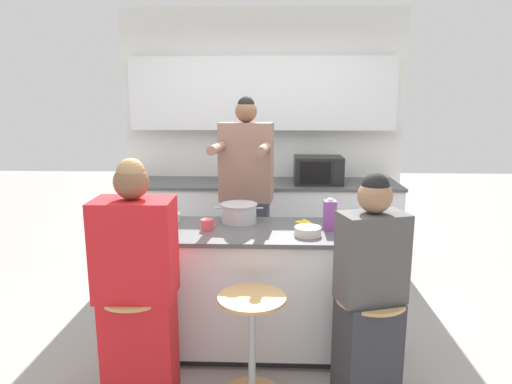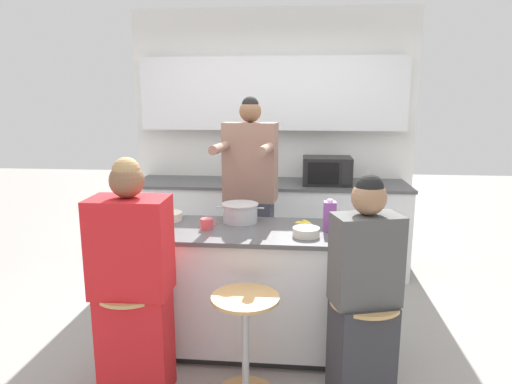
{
  "view_description": "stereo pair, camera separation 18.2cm",
  "coord_description": "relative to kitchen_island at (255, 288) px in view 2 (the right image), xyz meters",
  "views": [
    {
      "loc": [
        0.12,
        -3.04,
        1.78
      ],
      "look_at": [
        0.0,
        0.07,
        1.14
      ],
      "focal_mm": 32.0,
      "sensor_mm": 36.0,
      "label": 1
    },
    {
      "loc": [
        0.3,
        -3.03,
        1.78
      ],
      "look_at": [
        0.0,
        0.07,
        1.14
      ],
      "focal_mm": 32.0,
      "sensor_mm": 36.0,
      "label": 2
    }
  ],
  "objects": [
    {
      "name": "ground_plane",
      "position": [
        0.0,
        0.0,
        -0.45
      ],
      "size": [
        16.0,
        16.0,
        0.0
      ],
      "primitive_type": "plane",
      "color": "gray"
    },
    {
      "name": "wall_back",
      "position": [
        0.0,
        1.9,
        1.09
      ],
      "size": [
        3.01,
        0.22,
        2.7
      ],
      "color": "silver",
      "rests_on": "ground_plane"
    },
    {
      "name": "back_counter",
      "position": [
        0.0,
        1.58,
        0.02
      ],
      "size": [
        2.8,
        0.68,
        0.93
      ],
      "color": "silver",
      "rests_on": "ground_plane"
    },
    {
      "name": "kitchen_island",
      "position": [
        0.0,
        0.0,
        0.0
      ],
      "size": [
        1.71,
        0.67,
        0.89
      ],
      "color": "black",
      "rests_on": "ground_plane"
    },
    {
      "name": "bar_stool_leftmost",
      "position": [
        -0.69,
        -0.58,
        -0.07
      ],
      "size": [
        0.4,
        0.4,
        0.65
      ],
      "color": "tan",
      "rests_on": "ground_plane"
    },
    {
      "name": "bar_stool_center",
      "position": [
        0.0,
        -0.58,
        -0.07
      ],
      "size": [
        0.4,
        0.4,
        0.65
      ],
      "color": "tan",
      "rests_on": "ground_plane"
    },
    {
      "name": "bar_stool_rightmost",
      "position": [
        0.69,
        -0.58,
        -0.07
      ],
      "size": [
        0.4,
        0.4,
        0.65
      ],
      "color": "tan",
      "rests_on": "ground_plane"
    },
    {
      "name": "person_cooking",
      "position": [
        -0.1,
        0.63,
        0.44
      ],
      "size": [
        0.49,
        0.61,
        1.79
      ],
      "rotation": [
        0.0,
        0.0,
        -0.11
      ],
      "color": "#383842",
      "rests_on": "ground_plane"
    },
    {
      "name": "person_wrapped_blanket",
      "position": [
        -0.66,
        -0.6,
        0.24
      ],
      "size": [
        0.45,
        0.3,
        1.46
      ],
      "rotation": [
        0.0,
        0.0,
        0.02
      ],
      "color": "red",
      "rests_on": "ground_plane"
    },
    {
      "name": "person_seated_near",
      "position": [
        0.67,
        -0.6,
        0.19
      ],
      "size": [
        0.41,
        0.34,
        1.38
      ],
      "rotation": [
        0.0,
        0.0,
        0.28
      ],
      "color": "#333338",
      "rests_on": "ground_plane"
    },
    {
      "name": "cooking_pot",
      "position": [
        -0.13,
        0.18,
        0.51
      ],
      "size": [
        0.35,
        0.27,
        0.14
      ],
      "color": "#B7BABC",
      "rests_on": "kitchen_island"
    },
    {
      "name": "fruit_bowl",
      "position": [
        -0.67,
        0.18,
        0.47
      ],
      "size": [
        0.22,
        0.22,
        0.06
      ],
      "color": "silver",
      "rests_on": "kitchen_island"
    },
    {
      "name": "mixing_bowl_steel",
      "position": [
        0.35,
        -0.14,
        0.47
      ],
      "size": [
        0.18,
        0.18,
        0.06
      ],
      "color": "silver",
      "rests_on": "kitchen_island"
    },
    {
      "name": "coffee_cup_near",
      "position": [
        0.59,
        -0.14,
        0.48
      ],
      "size": [
        0.11,
        0.08,
        0.09
      ],
      "color": "#DB4C51",
      "rests_on": "kitchen_island"
    },
    {
      "name": "coffee_cup_far",
      "position": [
        -0.33,
        -0.03,
        0.48
      ],
      "size": [
        0.12,
        0.09,
        0.08
      ],
      "color": "#DB4C51",
      "rests_on": "kitchen_island"
    },
    {
      "name": "banana_bunch",
      "position": [
        0.34,
        0.1,
        0.46
      ],
      "size": [
        0.15,
        0.11,
        0.05
      ],
      "color": "yellow",
      "rests_on": "kitchen_island"
    },
    {
      "name": "juice_carton",
      "position": [
        0.51,
        0.01,
        0.54
      ],
      "size": [
        0.08,
        0.08,
        0.22
      ],
      "color": "#7A428E",
      "rests_on": "kitchen_island"
    },
    {
      "name": "microwave",
      "position": [
        0.57,
        1.53,
        0.62
      ],
      "size": [
        0.48,
        0.36,
        0.28
      ],
      "color": "black",
      "rests_on": "back_counter"
    },
    {
      "name": "potted_plant",
      "position": [
        -0.29,
        1.58,
        0.63
      ],
      "size": [
        0.21,
        0.21,
        0.28
      ],
      "color": "beige",
      "rests_on": "back_counter"
    }
  ]
}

